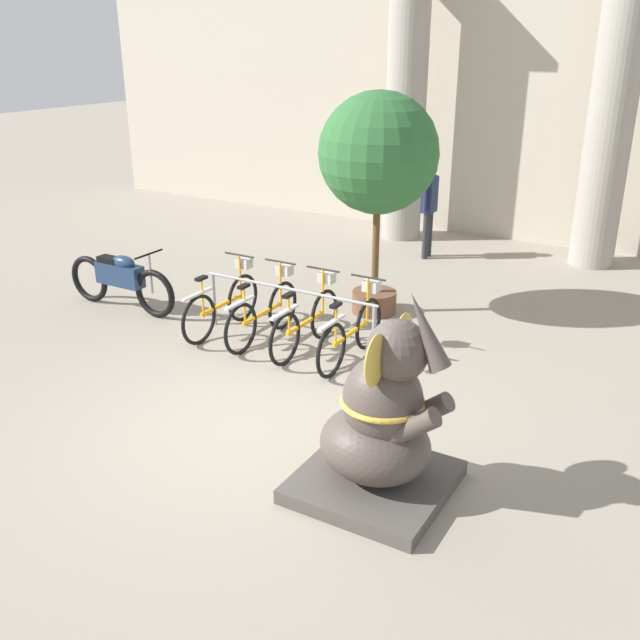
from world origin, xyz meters
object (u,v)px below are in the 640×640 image
Objects in this scene: person_pedestrian at (429,201)px; bicycle_0 at (223,303)px; motorcycle at (121,279)px; elephant_statue at (381,425)px; bicycle_2 at (307,321)px; bicycle_3 at (352,331)px; potted_tree at (378,158)px; bicycle_1 at (264,311)px.

bicycle_0 is at bearing -102.77° from person_pedestrian.
elephant_statue is at bearing -22.48° from motorcycle.
bicycle_0 is 1.00× the size of bicycle_2.
bicycle_2 is 1.00× the size of bicycle_3.
bicycle_2 is 3.13m from motorcycle.
potted_tree is at bearing -82.30° from person_pedestrian.
elephant_statue is at bearing -33.21° from bicycle_0.
bicycle_1 is at bearing 140.79° from elephant_statue.
bicycle_0 is 1.00× the size of bicycle_3.
bicycle_1 reaches higher than motorcycle.
bicycle_1 and bicycle_2 have the same top height.
bicycle_1 is at bearing 1.88° from bicycle_0.
elephant_statue is 7.36m from person_pedestrian.
bicycle_2 is at bearing 0.57° from bicycle_1.
bicycle_2 is 0.66m from bicycle_3.
bicycle_0 is 0.66m from bicycle_1.
potted_tree is (-0.52, 1.67, 1.84)m from bicycle_3.
motorcycle is (-3.13, -0.12, 0.06)m from bicycle_2.
bicycle_0 and bicycle_3 have the same top height.
bicycle_2 is 0.95× the size of person_pedestrian.
potted_tree reaches higher than elephant_statue.
bicycle_0 is 4.83m from person_pedestrian.
bicycle_3 is 4.78m from person_pedestrian.
bicycle_0 is 0.53× the size of potted_tree.
bicycle_0 is 4.16m from elephant_statue.
bicycle_1 is 1.00× the size of bicycle_3.
bicycle_0 is 1.98m from bicycle_3.
motorcycle is at bearing -177.20° from bicycle_0.
bicycle_3 is at bearing 0.61° from bicycle_0.
bicycle_1 is 0.81× the size of motorcycle.
person_pedestrian is at bearing 97.70° from potted_tree.
elephant_statue is 0.62× the size of potted_tree.
person_pedestrian is (-0.26, 4.64, 0.64)m from bicycle_2.
bicycle_0 is 0.84× the size of elephant_statue.
person_pedestrian is at bearing 77.23° from bicycle_0.
bicycle_2 is at bearing 179.37° from bicycle_3.
motorcycle is (-2.47, -0.11, 0.06)m from bicycle_1.
bicycle_2 is (1.32, 0.03, 0.00)m from bicycle_0.
bicycle_1 is at bearing -179.43° from bicycle_2.
elephant_statue is (2.15, -2.30, 0.26)m from bicycle_2.
motorcycle is at bearing -121.05° from person_pedestrian.
elephant_statue is (2.81, -2.29, 0.26)m from bicycle_1.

